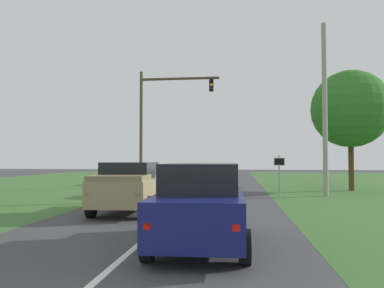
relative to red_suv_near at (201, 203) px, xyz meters
name	(u,v)px	position (x,y,z in m)	size (l,w,h in m)	color
ground_plane	(181,208)	(-1.57, 7.21, -1.05)	(120.00, 120.00, 0.00)	#424244
red_suv_near	(201,203)	(0.00, 0.00, 0.00)	(2.29, 4.76, 2.02)	navy
pickup_truck_lead	(129,187)	(-3.41, 5.45, -0.03)	(2.51, 4.90, 1.99)	tan
traffic_light	(159,113)	(-4.99, 18.73, 4.54)	(6.04, 0.40, 8.75)	brown
keep_moving_sign	(279,171)	(3.13, 11.82, 0.45)	(0.60, 0.09, 2.33)	gray
oak_tree_right	(350,109)	(8.45, 17.34, 4.45)	(5.19, 5.19, 8.10)	#4C351E
crossing_suv_far	(143,173)	(-6.88, 21.54, -0.08)	(4.45, 2.12, 1.86)	silver
utility_pole_right	(325,109)	(5.86, 13.12, 3.93)	(0.28, 0.28, 9.96)	#9E998E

